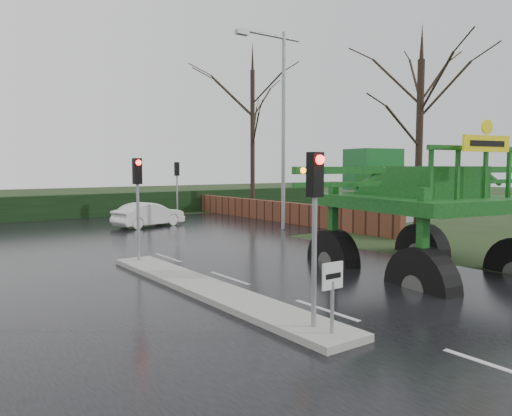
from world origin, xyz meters
TOP-DOWN VIEW (x-y plane):
  - ground at (0.00, 0.00)m, footprint 140.00×140.00m
  - road_main at (0.00, 10.00)m, footprint 14.00×80.00m
  - road_cross at (0.00, 16.00)m, footprint 80.00×12.00m
  - median_island at (-1.30, 3.00)m, footprint 1.20×10.00m
  - hedge_row at (0.00, 24.00)m, footprint 44.00×0.90m
  - brick_wall at (10.50, 16.00)m, footprint 0.40×20.00m
  - keep_left_sign at (-1.30, -1.50)m, footprint 0.50×0.07m
  - traffic_signal_near at (-1.30, -1.01)m, footprint 0.26×0.33m
  - traffic_signal_mid at (-1.30, 7.49)m, footprint 0.26×0.33m
  - traffic_signal_far at (6.50, 20.01)m, footprint 0.26×0.33m
  - street_light_right at (8.19, 12.00)m, footprint 3.85×0.30m
  - tree_right_near at (11.50, 6.00)m, footprint 5.60×5.60m
  - tree_right_far at (13.00, 21.00)m, footprint 7.00×7.00m
  - crop_sprayer at (3.54, 0.26)m, footprint 10.02×6.98m
  - white_sedan at (3.27, 17.01)m, footprint 4.16×2.26m

SIDE VIEW (x-z plane):
  - ground at x=0.00m, z-range 0.00..0.00m
  - white_sedan at x=3.27m, z-range -0.65..0.65m
  - road_main at x=0.00m, z-range -0.01..0.01m
  - road_cross at x=0.00m, z-range 0.00..0.02m
  - median_island at x=-1.30m, z-range 0.01..0.17m
  - brick_wall at x=10.50m, z-range 0.00..1.20m
  - hedge_row at x=0.00m, z-range 0.00..1.50m
  - keep_left_sign at x=-1.30m, z-range 0.38..1.73m
  - traffic_signal_near at x=-1.30m, z-range 0.83..4.35m
  - traffic_signal_mid at x=-1.30m, z-range 0.83..4.35m
  - traffic_signal_far at x=6.50m, z-range 0.83..4.35m
  - crop_sprayer at x=3.54m, z-range -0.15..5.51m
  - tree_right_near at x=11.50m, z-range 0.38..10.02m
  - street_light_right at x=8.19m, z-range 0.99..10.99m
  - tree_right_far at x=13.00m, z-range 0.47..12.52m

